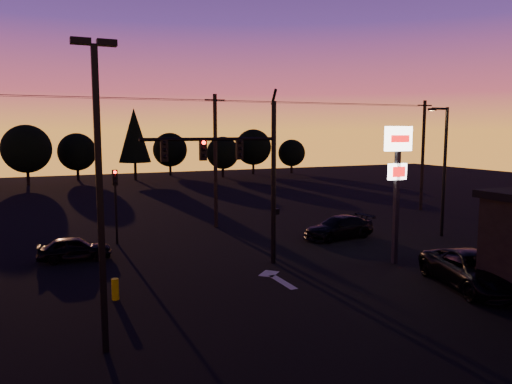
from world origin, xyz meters
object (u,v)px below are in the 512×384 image
(bollard, at_px, (115,289))
(car_left, at_px, (75,248))
(parking_lot_light, at_px, (99,177))
(secondary_signal, at_px, (116,195))
(car_right, at_px, (339,227))
(pylon_sign, at_px, (397,165))
(streetlight, at_px, (444,166))
(traffic_signal_mast, at_px, (244,166))
(suv_parked, at_px, (474,271))

(bollard, xyz_separation_m, car_left, (-0.99, 6.97, 0.19))
(parking_lot_light, distance_m, car_left, 12.50)
(car_left, bearing_deg, parking_lot_light, -175.25)
(secondary_signal, relative_size, bollard, 5.12)
(secondary_signal, distance_m, car_right, 13.48)
(pylon_sign, xyz_separation_m, streetlight, (6.91, 4.00, -0.49))
(secondary_signal, bearing_deg, parking_lot_light, -99.79)
(traffic_signal_mast, height_order, car_right, traffic_signal_mast)
(secondary_signal, bearing_deg, suv_parked, -49.35)
(parking_lot_light, height_order, bollard, parking_lot_light)
(car_left, xyz_separation_m, suv_parked, (14.99, -11.63, 0.15))
(parking_lot_light, relative_size, car_left, 2.53)
(car_right, bearing_deg, bollard, -74.68)
(pylon_sign, height_order, car_left, pylon_sign)
(secondary_signal, distance_m, parking_lot_light, 14.90)
(bollard, xyz_separation_m, car_right, (14.25, 5.94, 0.25))
(secondary_signal, xyz_separation_m, car_right, (12.71, -3.91, -2.19))
(suv_parked, bearing_deg, car_right, 103.58)
(bollard, bearing_deg, pylon_sign, -0.57)
(streetlight, distance_m, suv_parked, 11.30)
(pylon_sign, distance_m, car_right, 7.44)
(streetlight, bearing_deg, parking_lot_light, -158.35)
(parking_lot_light, bearing_deg, car_right, 34.80)
(car_left, bearing_deg, traffic_signal_mast, -117.23)
(pylon_sign, relative_size, car_left, 1.88)
(secondary_signal, bearing_deg, bollard, -98.86)
(pylon_sign, relative_size, car_right, 1.46)
(traffic_signal_mast, xyz_separation_m, streetlight, (14.01, 1.51, -0.52))
(traffic_signal_mast, distance_m, bollard, 8.21)
(secondary_signal, bearing_deg, streetlight, -17.56)
(car_left, height_order, car_right, car_right)
(parking_lot_light, distance_m, pylon_sign, 15.19)
(secondary_signal, bearing_deg, car_left, -131.29)
(bollard, relative_size, car_right, 0.18)
(traffic_signal_mast, height_order, streetlight, traffic_signal_mast)
(traffic_signal_mast, height_order, bollard, traffic_signal_mast)
(streetlight, bearing_deg, traffic_signal_mast, -173.86)
(secondary_signal, xyz_separation_m, bollard, (-1.54, -9.85, -2.44))
(secondary_signal, xyz_separation_m, streetlight, (18.91, -5.99, 1.56))
(streetlight, xyz_separation_m, bollard, (-20.45, -3.87, -4.00))
(car_left, distance_m, suv_parked, 18.97)
(suv_parked, bearing_deg, parking_lot_light, -165.18)
(bollard, distance_m, car_left, 7.05)
(pylon_sign, bearing_deg, car_left, 153.93)
(secondary_signal, bearing_deg, pylon_sign, -39.77)
(car_right, bearing_deg, pylon_sign, -13.98)
(parking_lot_light, height_order, suv_parked, parking_lot_light)
(parking_lot_light, relative_size, car_right, 1.96)
(secondary_signal, distance_m, suv_parked, 19.24)
(car_left, bearing_deg, bollard, -167.29)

